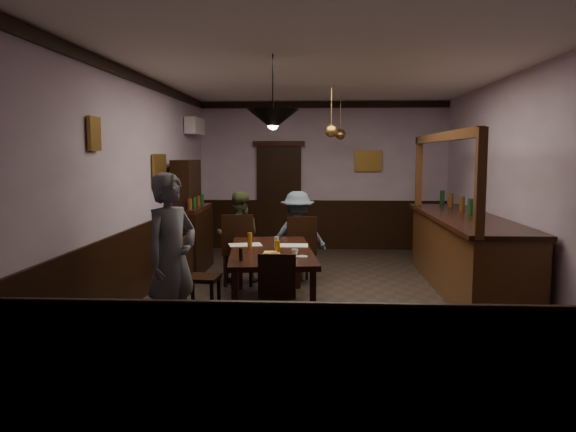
# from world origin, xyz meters

# --- Properties ---
(room) EXTENTS (5.01, 8.01, 3.01)m
(room) POSITION_xyz_m (0.00, 0.00, 1.50)
(room) COLOR #2D2621
(room) RESTS_ON ground
(dining_table) EXTENTS (1.24, 2.30, 0.75)m
(dining_table) POSITION_xyz_m (-0.68, -0.54, 0.69)
(dining_table) COLOR black
(dining_table) RESTS_ON ground
(chair_far_left) EXTENTS (0.51, 0.51, 1.07)m
(chair_far_left) POSITION_xyz_m (-1.27, 0.66, 0.58)
(chair_far_left) COLOR black
(chair_far_left) RESTS_ON ground
(chair_far_right) EXTENTS (0.56, 0.56, 1.03)m
(chair_far_right) POSITION_xyz_m (-0.36, 0.77, 0.56)
(chair_far_right) COLOR black
(chair_far_right) RESTS_ON ground
(chair_near) EXTENTS (0.40, 0.40, 0.91)m
(chair_near) POSITION_xyz_m (-0.52, -1.86, 0.50)
(chair_near) COLOR black
(chair_near) RESTS_ON ground
(chair_side) EXTENTS (0.44, 0.44, 0.95)m
(chair_side) POSITION_xyz_m (-1.58, -0.83, 0.52)
(chair_side) COLOR black
(chair_side) RESTS_ON ground
(person_standing) EXTENTS (0.69, 0.76, 1.75)m
(person_standing) POSITION_xyz_m (-1.58, -1.91, 0.88)
(person_standing) COLOR slate
(person_standing) RESTS_ON ground
(person_seated_left) EXTENTS (0.67, 0.53, 1.38)m
(person_seated_left) POSITION_xyz_m (-1.31, 0.95, 0.69)
(person_seated_left) COLOR #444B2D
(person_seated_left) RESTS_ON ground
(person_seated_right) EXTENTS (0.96, 0.64, 1.38)m
(person_seated_right) POSITION_xyz_m (-0.41, 1.05, 0.69)
(person_seated_right) COLOR slate
(person_seated_right) RESTS_ON ground
(newspaper_left) EXTENTS (0.48, 0.40, 0.01)m
(newspaper_left) POSITION_xyz_m (-1.05, -0.23, 0.75)
(newspaper_left) COLOR silver
(newspaper_left) RESTS_ON dining_table
(newspaper_right) EXTENTS (0.42, 0.30, 0.01)m
(newspaper_right) POSITION_xyz_m (-0.44, -0.25, 0.75)
(newspaper_right) COLOR silver
(newspaper_right) RESTS_ON dining_table
(napkin) EXTENTS (0.17, 0.17, 0.00)m
(napkin) POSITION_xyz_m (-0.68, -0.75, 0.75)
(napkin) COLOR #F1D459
(napkin) RESTS_ON dining_table
(saucer) EXTENTS (0.15, 0.15, 0.01)m
(saucer) POSITION_xyz_m (-0.29, -1.05, 0.76)
(saucer) COLOR white
(saucer) RESTS_ON dining_table
(coffee_cup) EXTENTS (0.09, 0.09, 0.07)m
(coffee_cup) POSITION_xyz_m (-0.36, -1.01, 0.80)
(coffee_cup) COLOR white
(coffee_cup) RESTS_ON saucer
(pastry_plate) EXTENTS (0.22, 0.22, 0.01)m
(pastry_plate) POSITION_xyz_m (-0.64, -1.07, 0.76)
(pastry_plate) COLOR white
(pastry_plate) RESTS_ON dining_table
(pastry_ring_a) EXTENTS (0.13, 0.13, 0.04)m
(pastry_ring_a) POSITION_xyz_m (-0.68, -1.14, 0.79)
(pastry_ring_a) COLOR #C68C47
(pastry_ring_a) RESTS_ON pastry_plate
(pastry_ring_b) EXTENTS (0.13, 0.13, 0.04)m
(pastry_ring_b) POSITION_xyz_m (-0.60, -1.06, 0.79)
(pastry_ring_b) COLOR #C68C47
(pastry_ring_b) RESTS_ON pastry_plate
(soda_can) EXTENTS (0.07, 0.07, 0.12)m
(soda_can) POSITION_xyz_m (-0.60, -0.60, 0.81)
(soda_can) COLOR #F1A314
(soda_can) RESTS_ON dining_table
(beer_glass) EXTENTS (0.06, 0.06, 0.20)m
(beer_glass) POSITION_xyz_m (-0.96, -0.49, 0.85)
(beer_glass) COLOR #BF721E
(beer_glass) RESTS_ON dining_table
(water_glass) EXTENTS (0.06, 0.06, 0.15)m
(water_glass) POSITION_xyz_m (-0.62, -0.47, 0.82)
(water_glass) COLOR silver
(water_glass) RESTS_ON dining_table
(pepper_mill) EXTENTS (0.04, 0.04, 0.14)m
(pepper_mill) POSITION_xyz_m (-0.96, -1.30, 0.82)
(pepper_mill) COLOR black
(pepper_mill) RESTS_ON dining_table
(sideboard) EXTENTS (0.50, 1.39, 1.84)m
(sideboard) POSITION_xyz_m (-2.21, 1.59, 0.74)
(sideboard) COLOR black
(sideboard) RESTS_ON ground
(bar_counter) EXTENTS (0.93, 3.98, 2.23)m
(bar_counter) POSITION_xyz_m (1.99, 0.57, 0.57)
(bar_counter) COLOR #4E2B15
(bar_counter) RESTS_ON ground
(door_back) EXTENTS (0.90, 0.06, 2.10)m
(door_back) POSITION_xyz_m (-0.90, 3.95, 1.05)
(door_back) COLOR black
(door_back) RESTS_ON ground
(ac_unit) EXTENTS (0.20, 0.85, 0.30)m
(ac_unit) POSITION_xyz_m (-2.38, 2.90, 2.45)
(ac_unit) COLOR white
(ac_unit) RESTS_ON ground
(picture_left_small) EXTENTS (0.04, 0.28, 0.36)m
(picture_left_small) POSITION_xyz_m (-2.46, -1.60, 2.15)
(picture_left_small) COLOR olive
(picture_left_small) RESTS_ON ground
(picture_left_large) EXTENTS (0.04, 0.62, 0.48)m
(picture_left_large) POSITION_xyz_m (-2.46, 0.80, 1.70)
(picture_left_large) COLOR olive
(picture_left_large) RESTS_ON ground
(picture_back) EXTENTS (0.55, 0.04, 0.42)m
(picture_back) POSITION_xyz_m (0.90, 3.96, 1.80)
(picture_back) COLOR olive
(picture_back) RESTS_ON ground
(pendant_iron) EXTENTS (0.56, 0.56, 0.80)m
(pendant_iron) POSITION_xyz_m (-0.59, -1.34, 2.30)
(pendant_iron) COLOR black
(pendant_iron) RESTS_ON ground
(pendant_brass_mid) EXTENTS (0.20, 0.20, 0.81)m
(pendant_brass_mid) POSITION_xyz_m (0.10, 1.47, 2.30)
(pendant_brass_mid) COLOR #BF8C3F
(pendant_brass_mid) RESTS_ON ground
(pendant_brass_far) EXTENTS (0.20, 0.20, 0.81)m
(pendant_brass_far) POSITION_xyz_m (0.30, 3.03, 2.30)
(pendant_brass_far) COLOR #BF8C3F
(pendant_brass_far) RESTS_ON ground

